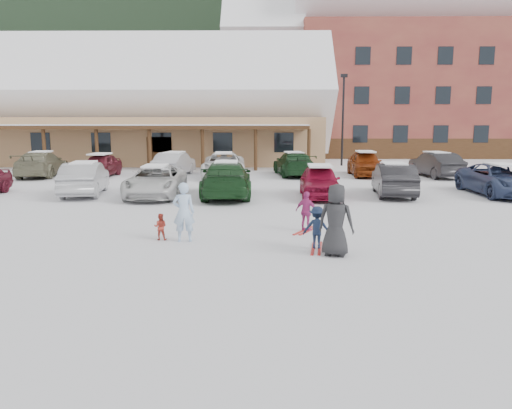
{
  "coord_description": "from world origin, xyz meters",
  "views": [
    {
      "loc": [
        0.49,
        -13.08,
        3.38
      ],
      "look_at": [
        0.3,
        1.0,
        1.0
      ],
      "focal_mm": 35.0,
      "sensor_mm": 36.0,
      "label": 1
    }
  ],
  "objects_px": {
    "child_magenta": "(307,211)",
    "parked_car_5": "(394,179)",
    "adult_skier": "(184,212)",
    "parked_car_13": "(436,165)",
    "parked_car_4": "(320,181)",
    "parked_car_7": "(42,164)",
    "toddler_red": "(160,227)",
    "alpine_hotel": "(402,66)",
    "parked_car_2": "(156,181)",
    "child_navy": "(317,228)",
    "parked_car_10": "(224,165)",
    "bystander_dark": "(336,220)",
    "parked_car_12": "(365,164)",
    "parked_car_8": "(100,165)",
    "parked_car_1": "(85,179)",
    "parked_car_6": "(500,180)",
    "parked_car_3": "(226,179)",
    "parked_car_9": "(174,164)",
    "lamp_post": "(343,115)",
    "day_lodge": "(146,113)",
    "parked_car_11": "(294,164)"
  },
  "relations": [
    {
      "from": "child_magenta",
      "to": "parked_car_2",
      "type": "distance_m",
      "value": 9.28
    },
    {
      "from": "lamp_post",
      "to": "parked_car_1",
      "type": "bearing_deg",
      "value": -132.97
    },
    {
      "from": "parked_car_7",
      "to": "parked_car_10",
      "type": "height_order",
      "value": "parked_car_7"
    },
    {
      "from": "parked_car_11",
      "to": "parked_car_2",
      "type": "bearing_deg",
      "value": 45.22
    },
    {
      "from": "adult_skier",
      "to": "parked_car_13",
      "type": "bearing_deg",
      "value": -133.03
    },
    {
      "from": "parked_car_2",
      "to": "parked_car_7",
      "type": "relative_size",
      "value": 0.96
    },
    {
      "from": "parked_car_7",
      "to": "parked_car_12",
      "type": "xyz_separation_m",
      "value": [
        19.71,
        0.57,
        -0.0
      ]
    },
    {
      "from": "day_lodge",
      "to": "parked_car_7",
      "type": "relative_size",
      "value": 5.59
    },
    {
      "from": "parked_car_1",
      "to": "parked_car_5",
      "type": "height_order",
      "value": "parked_car_1"
    },
    {
      "from": "lamp_post",
      "to": "parked_car_9",
      "type": "bearing_deg",
      "value": -148.02
    },
    {
      "from": "toddler_red",
      "to": "parked_car_6",
      "type": "xyz_separation_m",
      "value": [
        13.74,
        8.83,
        0.33
      ]
    },
    {
      "from": "parked_car_2",
      "to": "parked_car_6",
      "type": "xyz_separation_m",
      "value": [
        15.6,
        0.65,
        0.02
      ]
    },
    {
      "from": "lamp_post",
      "to": "child_navy",
      "type": "relative_size",
      "value": 5.87
    },
    {
      "from": "toddler_red",
      "to": "parked_car_4",
      "type": "xyz_separation_m",
      "value": [
        5.44,
        8.06,
        0.33
      ]
    },
    {
      "from": "parked_car_13",
      "to": "parked_car_5",
      "type": "bearing_deg",
      "value": 51.76
    },
    {
      "from": "parked_car_2",
      "to": "parked_car_3",
      "type": "relative_size",
      "value": 0.93
    },
    {
      "from": "bystander_dark",
      "to": "parked_car_5",
      "type": "bearing_deg",
      "value": -90.2
    },
    {
      "from": "parked_car_5",
      "to": "parked_car_9",
      "type": "relative_size",
      "value": 1.01
    },
    {
      "from": "parked_car_3",
      "to": "parked_car_11",
      "type": "relative_size",
      "value": 1.08
    },
    {
      "from": "parked_car_6",
      "to": "parked_car_13",
      "type": "relative_size",
      "value": 1.13
    },
    {
      "from": "parked_car_4",
      "to": "parked_car_5",
      "type": "distance_m",
      "value": 3.47
    },
    {
      "from": "parked_car_1",
      "to": "parked_car_8",
      "type": "distance_m",
      "value": 7.5
    },
    {
      "from": "parked_car_4",
      "to": "parked_car_5",
      "type": "height_order",
      "value": "parked_car_5"
    },
    {
      "from": "child_navy",
      "to": "parked_car_1",
      "type": "height_order",
      "value": "parked_car_1"
    },
    {
      "from": "parked_car_4",
      "to": "parked_car_7",
      "type": "height_order",
      "value": "parked_car_7"
    },
    {
      "from": "parked_car_7",
      "to": "child_navy",
      "type": "bearing_deg",
      "value": 124.33
    },
    {
      "from": "parked_car_2",
      "to": "child_navy",
      "type": "bearing_deg",
      "value": -57.87
    },
    {
      "from": "parked_car_13",
      "to": "parked_car_8",
      "type": "bearing_deg",
      "value": -6.89
    },
    {
      "from": "lamp_post",
      "to": "parked_car_5",
      "type": "distance_m",
      "value": 15.45
    },
    {
      "from": "adult_skier",
      "to": "parked_car_6",
      "type": "relative_size",
      "value": 0.33
    },
    {
      "from": "parked_car_5",
      "to": "child_magenta",
      "type": "bearing_deg",
      "value": 64.79
    },
    {
      "from": "child_magenta",
      "to": "parked_car_5",
      "type": "bearing_deg",
      "value": -92.65
    },
    {
      "from": "toddler_red",
      "to": "parked_car_8",
      "type": "relative_size",
      "value": 0.19
    },
    {
      "from": "child_navy",
      "to": "parked_car_13",
      "type": "bearing_deg",
      "value": -109.23
    },
    {
      "from": "parked_car_7",
      "to": "parked_car_10",
      "type": "relative_size",
      "value": 0.98
    },
    {
      "from": "child_navy",
      "to": "parked_car_12",
      "type": "bearing_deg",
      "value": -96.93
    },
    {
      "from": "child_navy",
      "to": "parked_car_1",
      "type": "xyz_separation_m",
      "value": [
        -9.6,
        9.62,
        0.17
      ]
    },
    {
      "from": "toddler_red",
      "to": "alpine_hotel",
      "type": "bearing_deg",
      "value": -113.29
    },
    {
      "from": "day_lodge",
      "to": "toddler_red",
      "type": "bearing_deg",
      "value": -76.4
    },
    {
      "from": "parked_car_3",
      "to": "parked_car_9",
      "type": "bearing_deg",
      "value": -68.34
    },
    {
      "from": "child_magenta",
      "to": "alpine_hotel",
      "type": "bearing_deg",
      "value": -80.1
    },
    {
      "from": "toddler_red",
      "to": "parked_car_4",
      "type": "height_order",
      "value": "parked_car_4"
    },
    {
      "from": "parked_car_3",
      "to": "parked_car_13",
      "type": "bearing_deg",
      "value": -148.91
    },
    {
      "from": "parked_car_6",
      "to": "parked_car_7",
      "type": "distance_m",
      "value": 25.34
    },
    {
      "from": "parked_car_1",
      "to": "parked_car_6",
      "type": "distance_m",
      "value": 18.97
    },
    {
      "from": "parked_car_11",
      "to": "parked_car_13",
      "type": "relative_size",
      "value": 1.1
    },
    {
      "from": "parked_car_4",
      "to": "parked_car_12",
      "type": "xyz_separation_m",
      "value": [
        3.76,
        8.69,
        0.04
      ]
    },
    {
      "from": "alpine_hotel",
      "to": "parked_car_3",
      "type": "height_order",
      "value": "alpine_hotel"
    },
    {
      "from": "lamp_post",
      "to": "parked_car_5",
      "type": "bearing_deg",
      "value": -90.04
    },
    {
      "from": "parked_car_2",
      "to": "parked_car_13",
      "type": "bearing_deg",
      "value": 25.76
    }
  ]
}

